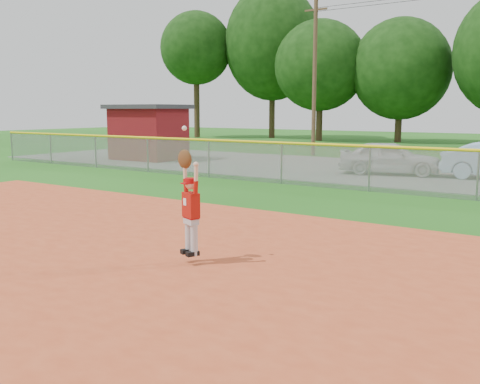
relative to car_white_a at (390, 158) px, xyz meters
name	(u,v)px	position (x,y,z in m)	size (l,w,h in m)	color
ground	(166,261)	(0.96, -14.89, -0.73)	(120.00, 120.00, 0.00)	#1D5B14
clay_infield	(14,312)	(0.96, -17.89, -0.71)	(24.00, 16.00, 0.04)	#BA4421
parking_strip	(420,174)	(0.96, 1.11, -0.71)	(44.00, 10.00, 0.03)	slate
car_white_a	(390,158)	(0.00, 0.00, 0.00)	(1.65, 4.09, 1.39)	silver
utility_shed	(148,132)	(-13.12, -0.54, 0.79)	(4.01, 3.15, 2.97)	#610D11
outfield_fence	(370,165)	(0.96, -4.89, 0.16)	(40.06, 0.10, 1.55)	gray
power_lines	(480,69)	(1.96, 7.11, 3.95)	(19.40, 0.24, 9.00)	#4C3823
ballplayer	(190,203)	(1.48, -14.83, 0.36)	(0.59, 0.39, 2.21)	silver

